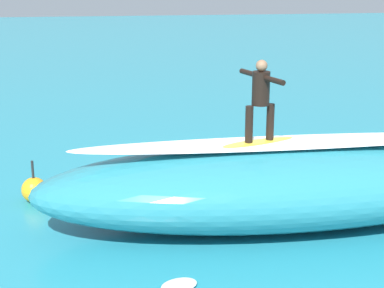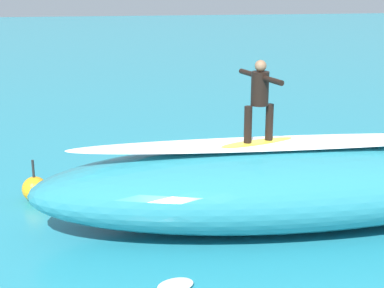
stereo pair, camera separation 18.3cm
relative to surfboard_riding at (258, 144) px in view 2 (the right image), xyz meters
name	(u,v)px [view 2 (the right image)]	position (x,y,z in m)	size (l,w,h in m)	color
ground_plane	(235,187)	(-0.09, -2.19, -1.70)	(120.00, 120.00, 0.00)	teal
wave_crest	(282,185)	(-0.50, 0.01, -0.88)	(9.83, 2.88, 1.65)	teal
wave_foam_lip	(283,143)	(-0.50, 0.01, -0.01)	(8.35, 1.01, 0.08)	white
surfboard_riding	(258,144)	(0.00, 0.00, 0.00)	(1.84, 0.45, 0.10)	yellow
surfer_riding	(260,95)	(0.00, 0.00, 0.96)	(0.60, 1.45, 1.56)	black
surfboard_paddling	(140,176)	(2.09, -3.19, -1.67)	(2.07, 0.52, 0.07)	#33B2D1
surfer_paddling	(145,169)	(1.97, -3.25, -1.49)	(1.62, 1.08, 0.32)	black
buoy_marker	(35,189)	(4.50, -2.01, -1.42)	(0.56, 0.56, 0.95)	orange
foam_patch_near	(175,285)	(1.90, 2.20, -1.65)	(0.62, 0.41, 0.11)	white
foam_patch_mid	(148,152)	(1.73, -5.15, -1.65)	(0.93, 0.76, 0.10)	white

